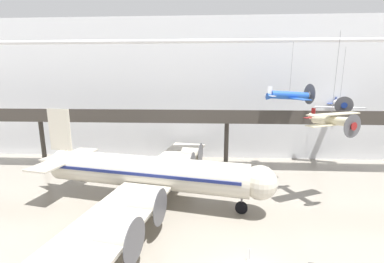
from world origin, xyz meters
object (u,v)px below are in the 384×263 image
at_px(suspended_plane_blue_trainer, 289,96).
at_px(suspended_plane_white_twin, 339,105).
at_px(airliner_silver_main, 146,172).
at_px(suspended_plane_cream_biplane, 331,120).
at_px(stanchion_barrier, 249,257).

distance_m(suspended_plane_blue_trainer, suspended_plane_white_twin, 10.91).
height_order(airliner_silver_main, suspended_plane_blue_trainer, suspended_plane_blue_trainer).
height_order(suspended_plane_cream_biplane, stanchion_barrier, suspended_plane_cream_biplane).
bearing_deg(suspended_plane_white_twin, airliner_silver_main, -48.34).
xyz_separation_m(airliner_silver_main, stanchion_barrier, (10.28, -9.32, -3.30)).
xyz_separation_m(suspended_plane_blue_trainer, suspended_plane_cream_biplane, (1.81, -9.00, -2.03)).
height_order(airliner_silver_main, stanchion_barrier, airliner_silver_main).
relative_size(suspended_plane_blue_trainer, suspended_plane_cream_biplane, 0.80).
xyz_separation_m(suspended_plane_blue_trainer, suspended_plane_white_twin, (9.51, 5.02, -1.84)).
distance_m(suspended_plane_cream_biplane, stanchion_barrier, 17.07).
relative_size(suspended_plane_cream_biplane, suspended_plane_white_twin, 1.06).
relative_size(suspended_plane_blue_trainer, stanchion_barrier, 7.85).
bearing_deg(suspended_plane_cream_biplane, stanchion_barrier, -69.42).
bearing_deg(airliner_silver_main, suspended_plane_cream_biplane, 13.37).
xyz_separation_m(airliner_silver_main, suspended_plane_blue_trainer, (18.45, 9.90, 8.08)).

